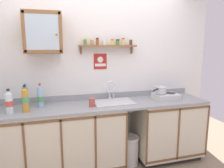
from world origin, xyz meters
TOP-DOWN VIEW (x-y plane):
  - back_wall at (0.00, 0.69)m, footprint 3.48×0.07m
  - lower_cabinet_run at (-0.61, 0.37)m, footprint 1.63×0.60m
  - lower_cabinet_run_right at (0.95, 0.37)m, footprint 0.97×0.60m
  - countertop at (0.00, 0.37)m, footprint 2.84×0.63m
  - backsplash at (0.00, 0.66)m, footprint 2.84×0.02m
  - sink at (0.11, 0.41)m, footprint 0.54×0.42m
  - hot_plate_stove at (0.91, 0.39)m, footprint 0.36×0.27m
  - saucepan at (0.82, 0.41)m, footprint 0.27×0.24m
  - bottle_juice_amber_0 at (-1.00, 0.29)m, footprint 0.08×0.08m
  - bottle_water_clear_1 at (-1.17, 0.26)m, footprint 0.08×0.08m
  - bottle_water_blue_2 at (-0.84, 0.45)m, footprint 0.07×0.07m
  - bottle_detergent_teal_3 at (-1.02, 0.49)m, footprint 0.07×0.07m
  - mug at (-0.21, 0.29)m, footprint 0.08×0.12m
  - wall_cabinet at (-0.77, 0.52)m, footprint 0.45×0.32m
  - spice_shelf at (0.09, 0.60)m, footprint 0.81×0.14m
  - warning_sign at (-0.01, 0.66)m, footprint 0.19×0.01m
  - trash_bin at (0.33, 0.33)m, footprint 0.28×0.28m

SIDE VIEW (x-z plane):
  - trash_bin at x=0.33m, z-range 0.01..0.42m
  - lower_cabinet_run at x=-0.61m, z-range 0.00..0.89m
  - lower_cabinet_run_right at x=0.95m, z-range 0.00..0.89m
  - sink at x=0.11m, z-range 0.71..1.09m
  - countertop at x=0.00m, z-range 0.89..0.92m
  - hot_plate_stove at x=0.91m, z-range 0.91..0.99m
  - backsplash at x=0.00m, z-range 0.92..1.00m
  - mug at x=-0.21m, z-range 0.92..1.02m
  - bottle_water_clear_1 at x=-1.17m, z-range 0.90..1.19m
  - saucepan at x=0.82m, z-range 1.00..1.10m
  - bottle_water_blue_2 at x=-0.84m, z-range 0.90..1.20m
  - bottle_detergent_teal_3 at x=-1.02m, z-range 0.90..1.20m
  - bottle_juice_amber_0 at x=-1.00m, z-range 0.91..1.22m
  - back_wall at x=0.00m, z-range 0.01..2.62m
  - warning_sign at x=-0.01m, z-range 1.35..1.57m
  - spice_shelf at x=0.09m, z-range 1.59..1.81m
  - wall_cabinet at x=-0.77m, z-range 1.59..2.09m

